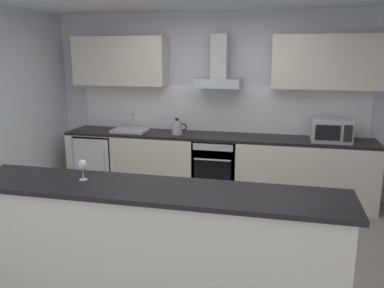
{
  "coord_description": "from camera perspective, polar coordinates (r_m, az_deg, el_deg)",
  "views": [
    {
      "loc": [
        0.94,
        -3.7,
        2.01
      ],
      "look_at": [
        -0.03,
        0.4,
        1.05
      ],
      "focal_mm": 37.0,
      "sensor_mm": 36.0,
      "label": 1
    }
  ],
  "objects": [
    {
      "name": "counter_back",
      "position": [
        5.65,
        3.17,
        -3.21
      ],
      "size": [
        4.32,
        0.6,
        0.9
      ],
      "color": "beige",
      "rests_on": "ground"
    },
    {
      "name": "microwave",
      "position": [
        5.41,
        19.43,
        1.88
      ],
      "size": [
        0.5,
        0.38,
        0.3
      ],
      "color": "#B7BABC",
      "rests_on": "counter_back"
    },
    {
      "name": "range_hood",
      "position": [
        5.53,
        3.92,
        10.5
      ],
      "size": [
        0.62,
        0.45,
        0.72
      ],
      "color": "#B7BABC"
    },
    {
      "name": "wall_back",
      "position": [
        5.85,
        3.94,
        5.83
      ],
      "size": [
        5.91,
        0.12,
        2.6
      ],
      "primitive_type": "cube",
      "color": "silver",
      "rests_on": "ground"
    },
    {
      "name": "backsplash_tile",
      "position": [
        5.79,
        3.81,
        5.06
      ],
      "size": [
        4.17,
        0.02,
        0.66
      ],
      "primitive_type": "cube",
      "color": "white"
    },
    {
      "name": "upper_cabinets",
      "position": [
        5.58,
        3.64,
        11.78
      ],
      "size": [
        4.26,
        0.32,
        0.7
      ],
      "color": "beige"
    },
    {
      "name": "sink",
      "position": [
        5.86,
        -8.82,
        2.05
      ],
      "size": [
        0.5,
        0.4,
        0.26
      ],
      "color": "silver",
      "rests_on": "counter_back"
    },
    {
      "name": "ground",
      "position": [
        4.32,
        -0.92,
        -15.03
      ],
      "size": [
        5.91,
        4.93,
        0.02
      ],
      "primitive_type": "cube",
      "color": "gray"
    },
    {
      "name": "wine_glass",
      "position": [
        3.45,
        -15.51,
        -3.06
      ],
      "size": [
        0.08,
        0.08,
        0.18
      ],
      "color": "silver",
      "rests_on": "counter_island"
    },
    {
      "name": "oven",
      "position": [
        5.62,
        3.5,
        -3.21
      ],
      "size": [
        0.6,
        0.62,
        0.8
      ],
      "color": "slate",
      "rests_on": "ground"
    },
    {
      "name": "kettle",
      "position": [
        5.58,
        -2.17,
        2.45
      ],
      "size": [
        0.29,
        0.15,
        0.24
      ],
      "color": "#B7BABC",
      "rests_on": "counter_back"
    },
    {
      "name": "refrigerator",
      "position": [
        6.17,
        -13.09,
        -2.4
      ],
      "size": [
        0.58,
        0.6,
        0.85
      ],
      "color": "white",
      "rests_on": "ground"
    },
    {
      "name": "counter_island",
      "position": [
        3.39,
        -6.02,
        -13.88
      ],
      "size": [
        3.18,
        0.64,
        0.97
      ],
      "color": "beige",
      "rests_on": "ground"
    }
  ]
}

